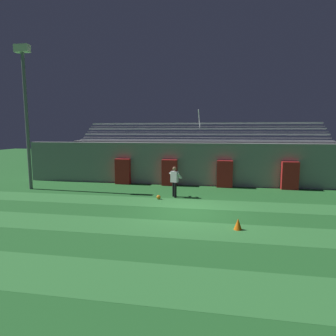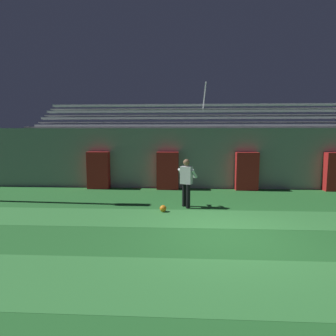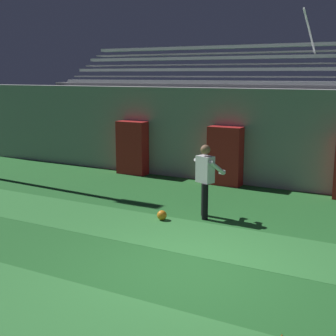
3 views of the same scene
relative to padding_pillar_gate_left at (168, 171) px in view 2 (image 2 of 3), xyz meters
The scene contains 11 objects.
ground_plane 6.27m from the padding_pillar_gate_left, 73.27° to the right, with size 80.00×80.00×0.00m, color #236028.
turf_stripe_mid 8.46m from the padding_pillar_gate_left, 77.74° to the right, with size 28.00×1.86×0.01m, color #337A38.
turf_stripe_far 4.92m from the padding_pillar_gate_left, 68.35° to the right, with size 28.00×1.86×0.01m, color #337A38.
back_wall 1.95m from the padding_pillar_gate_left, 17.10° to the left, with size 24.00×0.60×2.80m, color gray.
padding_pillar_gate_left is the anchor object (origin of this frame).
padding_pillar_gate_right 3.58m from the padding_pillar_gate_left, ahead, with size 0.99×0.44×1.72m, color #B21E1E.
padding_pillar_far_left 3.22m from the padding_pillar_gate_left, behind, with size 0.99×0.44×1.72m, color #B21E1E.
padding_pillar_far_right 7.51m from the padding_pillar_gate_left, ahead, with size 0.99×0.44×1.72m, color #B21E1E.
bleacher_stand 3.17m from the padding_pillar_gate_left, 54.89° to the left, with size 18.00×3.35×5.03m.
goalkeeper 3.31m from the padding_pillar_gate_left, 75.73° to the right, with size 0.70×0.68×1.67m.
soccer_ball 3.93m from the padding_pillar_gate_left, 89.19° to the right, with size 0.22×0.22×0.22m, color orange.
Camera 2 is at (-1.11, -6.77, 2.49)m, focal length 30.00 mm.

